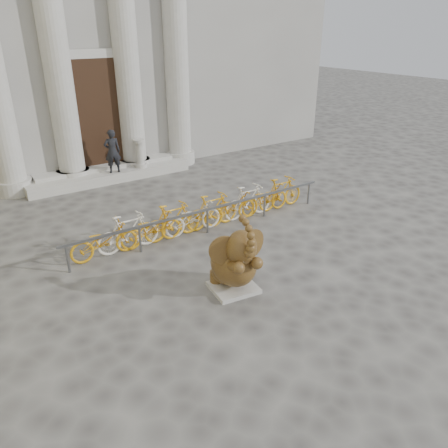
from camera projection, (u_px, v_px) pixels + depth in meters
ground at (272, 301)px, 9.14m from camera, size 80.00×80.00×0.00m
classical_building at (45, 4)px, 17.87m from camera, size 22.00×10.70×12.00m
entrance_steps at (110, 175)px, 16.14m from camera, size 6.00×1.20×0.36m
elephant_statue at (234, 262)px, 9.23m from camera, size 1.27×1.46×1.90m
bike_rack at (202, 213)px, 12.09m from camera, size 8.00×0.53×1.00m
pedestrian at (112, 151)px, 15.51m from camera, size 0.62×0.46×1.56m
balustrade_post at (140, 155)px, 16.21m from camera, size 0.43×0.43×1.05m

